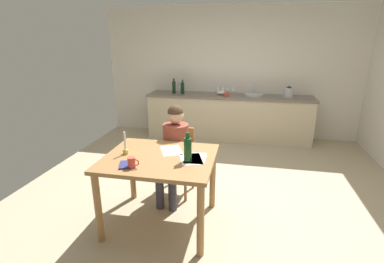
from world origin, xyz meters
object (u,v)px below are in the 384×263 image
at_px(person_seated, 174,147).
at_px(chair_at_table, 178,157).
at_px(sink_unit, 254,95).
at_px(teacup_on_counter, 227,94).
at_px(bottle_oil, 174,87).
at_px(dining_table, 160,167).
at_px(candlestick, 125,148).
at_px(bottle_wine_red, 183,88).
at_px(wine_bottle_on_table, 188,149).
at_px(wine_glass_by_kettle, 227,88).
at_px(coffee_mug, 132,163).
at_px(bottle_vinegar, 179,88).
at_px(wine_glass_near_sink, 233,89).
at_px(stovetop_kettle, 289,92).
at_px(book_magazine, 127,165).
at_px(wine_glass_back_right, 218,88).
at_px(mixing_bowl, 221,92).
at_px(wine_glass_back_left, 223,88).

bearing_deg(person_seated, chair_at_table, 86.12).
relative_size(sink_unit, teacup_on_counter, 3.06).
bearing_deg(bottle_oil, dining_table, -77.89).
relative_size(candlestick, bottle_wine_red, 0.87).
xyz_separation_m(dining_table, person_seated, (0.00, 0.57, 0.01)).
bearing_deg(wine_bottle_on_table, person_seated, 116.18).
bearing_deg(wine_glass_by_kettle, person_seated, -99.37).
bearing_deg(coffee_mug, chair_at_table, 80.11).
distance_m(dining_table, wine_bottle_on_table, 0.40).
xyz_separation_m(bottle_vinegar, wine_glass_near_sink, (1.07, 0.17, 0.00)).
bearing_deg(candlestick, dining_table, 1.29).
relative_size(sink_unit, stovetop_kettle, 1.64).
bearing_deg(sink_unit, bottle_vinegar, -179.07).
height_order(book_magazine, bottle_vinegar, bottle_vinegar).
xyz_separation_m(chair_at_table, teacup_on_counter, (0.43, 2.12, 0.47)).
height_order(coffee_mug, wine_glass_back_right, wine_glass_back_right).
bearing_deg(person_seated, sink_unit, 68.39).
bearing_deg(mixing_bowl, sink_unit, -2.65).
distance_m(sink_unit, wine_glass_by_kettle, 0.56).
bearing_deg(chair_at_table, person_seated, -93.88).
relative_size(coffee_mug, candlestick, 0.46).
height_order(dining_table, chair_at_table, chair_at_table).
distance_m(dining_table, sink_unit, 3.15).
xyz_separation_m(bottle_vinegar, stovetop_kettle, (2.13, 0.02, -0.01)).
relative_size(wine_glass_back_left, wine_glass_back_right, 1.00).
bearing_deg(stovetop_kettle, dining_table, -118.17).
distance_m(dining_table, coffee_mug, 0.39).
distance_m(sink_unit, wine_glass_back_right, 0.74).
height_order(chair_at_table, bottle_oil, bottle_oil).
bearing_deg(book_magazine, dining_table, 29.32).
bearing_deg(person_seated, candlestick, -122.51).
height_order(dining_table, bottle_oil, bottle_oil).
height_order(mixing_bowl, wine_glass_near_sink, wine_glass_near_sink).
relative_size(wine_bottle_on_table, bottle_oil, 1.00).
relative_size(chair_at_table, wine_glass_back_left, 5.55).
bearing_deg(teacup_on_counter, bottle_oil, 172.87).
bearing_deg(candlestick, wine_glass_by_kettle, 75.85).
xyz_separation_m(wine_bottle_on_table, bottle_vinegar, (-0.84, 3.03, 0.09)).
bearing_deg(wine_bottle_on_table, candlestick, 175.82).
bearing_deg(chair_at_table, wine_glass_by_kettle, 80.30).
bearing_deg(bottle_vinegar, bottle_wine_red, -0.05).
bearing_deg(bottle_vinegar, chair_at_table, -76.55).
distance_m(bottle_oil, wine_glass_by_kettle, 1.08).
xyz_separation_m(person_seated, candlestick, (-0.37, -0.58, 0.18)).
height_order(chair_at_table, bottle_vinegar, bottle_vinegar).
height_order(candlestick, mixing_bowl, candlestick).
height_order(bottle_oil, mixing_bowl, bottle_oil).
relative_size(book_magazine, bottle_vinegar, 0.72).
bearing_deg(chair_at_table, bottle_vinegar, 103.45).
distance_m(bottle_oil, wine_glass_near_sink, 1.19).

